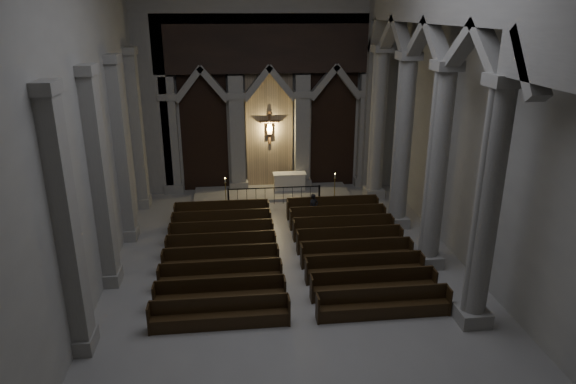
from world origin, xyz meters
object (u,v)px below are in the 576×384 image
object	(u,v)px
candle_stand_left	(226,199)
pews	(288,253)
altar_rail	(274,193)
worshipper	(314,207)
candle_stand_right	(334,194)
altar	(289,181)

from	to	relation	value
candle_stand_left	pews	size ratio (longest dim) A/B	0.16
altar_rail	pews	xyz separation A→B (m)	(-0.00, -6.44, -0.31)
worshipper	candle_stand_left	bearing A→B (deg)	134.03
candle_stand_left	candle_stand_right	bearing A→B (deg)	0.25
candle_stand_right	worshipper	size ratio (longest dim) A/B	1.24
pews	altar	bearing A→B (deg)	83.01
altar_rail	worshipper	size ratio (longest dim) A/B	3.73
candle_stand_left	worshipper	size ratio (longest dim) A/B	1.22
altar	pews	bearing A→B (deg)	-96.99
candle_stand_left	worshipper	bearing A→B (deg)	-27.22
altar_rail	worshipper	distance (m)	2.87
pews	worshipper	world-z (taller)	worshipper
candle_stand_left	candle_stand_right	world-z (taller)	candle_stand_right
altar_rail	pews	distance (m)	6.45
candle_stand_left	worshipper	xyz separation A→B (m)	(4.24, -2.18, 0.22)
pews	candle_stand_right	bearing A→B (deg)	63.31
pews	altar_rail	bearing A→B (deg)	90.00
altar_rail	worshipper	bearing A→B (deg)	-53.17
altar_rail	worshipper	world-z (taller)	worshipper
candle_stand_right	pews	bearing A→B (deg)	-116.69
altar_rail	candle_stand_left	distance (m)	2.53
candle_stand_left	altar_rail	bearing A→B (deg)	2.66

